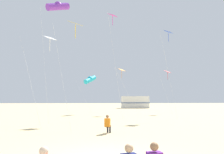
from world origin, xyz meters
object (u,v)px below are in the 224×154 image
Objects in this scene: kite_flyer_standing at (108,123)px; kite_diamond_magenta at (113,20)px; kite_diamond_white at (49,41)px; kite_diamond_scarlet at (167,73)px; kite_tube_violet at (58,6)px; kite_tube_cyan at (90,79)px; kite_diamond_orange at (122,71)px; kite_diamond_blue at (168,35)px; kite_diamond_gold at (75,27)px; rv_van_white at (135,102)px.

kite_diamond_magenta is (1.10, 9.69, 10.58)m from kite_flyer_standing.
kite_diamond_scarlet is (14.98, 13.08, -1.03)m from kite_diamond_white.
kite_tube_violet is at bearing 86.37° from kite_diamond_white.
kite_tube_cyan is at bearing 108.84° from kite_diamond_magenta.
kite_tube_violet is (-14.81, -10.39, 5.39)m from kite_diamond_scarlet.
kite_diamond_blue reaches higher than kite_diamond_orange.
kite_diamond_gold reaches higher than kite_diamond_white.
kite_diamond_white is 0.63× the size of kite_tube_violet.
kite_tube_violet reaches higher than kite_diamond_white.
kite_diamond_blue is (4.76, -6.29, 3.52)m from kite_diamond_orange.
kite_diamond_blue is at bearing 12.91° from kite_tube_violet.
kite_tube_violet reaches higher than kite_flyer_standing.
kite_diamond_magenta is 13.08m from kite_diamond_scarlet.
kite_diamond_blue is at bearing -108.35° from kite_flyer_standing.
kite_tube_violet reaches higher than kite_diamond_orange.
kite_flyer_standing is 18.40m from kite_tube_cyan.
kite_diamond_gold is (-0.79, -15.24, 2.67)m from kite_tube_cyan.
kite_diamond_scarlet is (9.04, 7.98, -5.08)m from kite_diamond_magenta.
kite_tube_cyan is (-1.66, 17.78, 4.44)m from kite_flyer_standing.
kite_diamond_orange is at bearing -170.09° from kite_diamond_scarlet.
kite_diamond_blue is 27.49m from rv_van_white.
rv_van_white is (0.83, 26.20, -8.26)m from kite_diamond_blue.
kite_diamond_scarlet is 18.88m from kite_tube_violet.
rv_van_white is (7.45, 26.63, -9.80)m from kite_diamond_magenta.
kite_diamond_magenta is 1.82× the size of kite_diamond_orange.
rv_van_white is at bearing 61.16° from kite_tube_cyan.
kite_tube_cyan is 0.48× the size of kite_diamond_magenta.
kite_flyer_standing is at bearing -45.97° from kite_diamond_gold.
kite_tube_violet is 12.85m from kite_diamond_blue.
kite_diamond_gold is (2.22, -4.74, -3.78)m from kite_tube_violet.
kite_diamond_white is at bearing -139.33° from kite_diamond_magenta.
rv_van_white is at bearing 88.19° from kite_diamond_blue.
kite_tube_violet is at bearing -114.88° from rv_van_white.
kite_tube_violet reaches higher than kite_diamond_scarlet.
kite_diamond_magenta is at bearing -138.57° from kite_diamond_scarlet.
rv_van_white is at bearing -84.25° from kite_flyer_standing.
kite_diamond_blue is (12.57, 5.54, 2.51)m from kite_diamond_white.
kite_diamond_white is 14.21m from kite_diamond_orange.
kite_diamond_scarlet is 8.68m from kite_diamond_blue.
kite_diamond_white is 1.18× the size of rv_van_white.
kite_diamond_white is at bearing -123.42° from kite_diamond_orange.
kite_tube_cyan reaches higher than rv_van_white.
kite_diamond_scarlet is (10.14, 17.67, 5.49)m from kite_flyer_standing.
kite_tube_cyan is 0.56× the size of kite_diamond_blue.
kite_diamond_gold is (-12.59, -15.13, 1.61)m from kite_diamond_scarlet.
rv_van_white is (-1.59, 18.65, -4.72)m from kite_diamond_scarlet.
kite_diamond_white is 1.17× the size of kite_diamond_scarlet.
kite_diamond_gold is (-10.17, -7.58, -1.93)m from kite_diamond_blue.
kite_diamond_blue reaches higher than kite_diamond_white.
kite_diamond_magenta is at bearing -71.16° from kite_tube_cyan.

